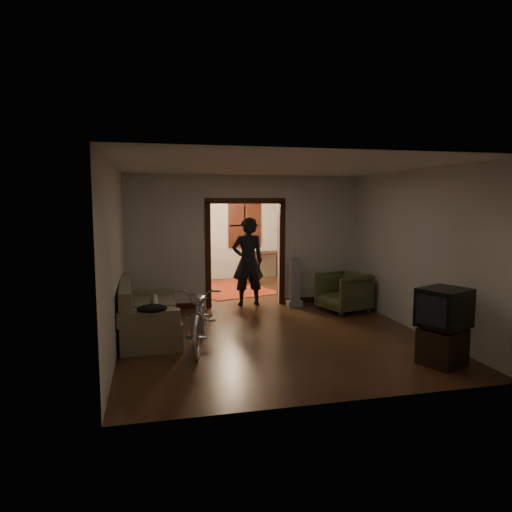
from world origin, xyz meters
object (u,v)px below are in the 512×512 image
object	(u,v)px
sofa	(149,309)
desk	(264,266)
locker	(178,251)
person	(248,262)
armchair	(343,292)
bicycle	(201,315)

from	to	relation	value
sofa	desk	size ratio (longest dim) A/B	1.94
locker	person	bearing A→B (deg)	-52.43
desk	locker	bearing A→B (deg)	170.17
armchair	bicycle	bearing A→B (deg)	-78.39
person	desk	bearing A→B (deg)	-112.61
desk	person	bearing A→B (deg)	-119.44
bicycle	person	world-z (taller)	person
bicycle	person	size ratio (longest dim) A/B	0.99
desk	armchair	bearing A→B (deg)	-90.81
bicycle	armchair	size ratio (longest dim) A/B	2.16
person	armchair	bearing A→B (deg)	147.92
locker	desk	xyz separation A→B (m)	(2.46, -0.01, -0.49)
sofa	person	bearing A→B (deg)	40.03
sofa	locker	xyz separation A→B (m)	(0.77, 5.06, 0.41)
sofa	armchair	distance (m)	3.97
sofa	desk	world-z (taller)	sofa
sofa	locker	world-z (taller)	locker
locker	desk	size ratio (longest dim) A/B	1.68
bicycle	armchair	bearing A→B (deg)	37.91
sofa	bicycle	xyz separation A→B (m)	(0.79, -0.72, 0.03)
bicycle	armchair	world-z (taller)	bicycle
person	locker	bearing A→B (deg)	-70.29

